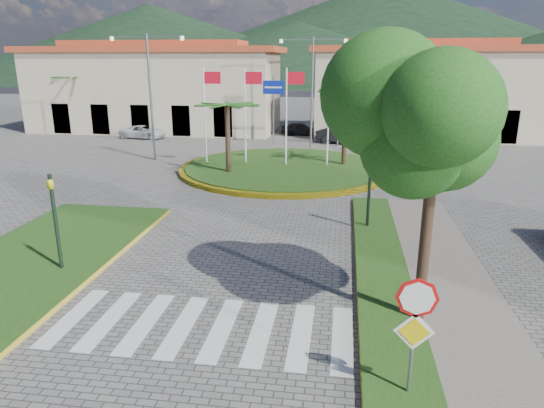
# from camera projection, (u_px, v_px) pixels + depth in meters

# --- Properties ---
(sidewalk_right) EXTENTS (4.00, 28.00, 0.15)m
(sidewalk_right) POSITION_uv_depth(u_px,v_px,m) (465.00, 401.00, 9.48)
(sidewalk_right) COLOR gray
(sidewalk_right) RESTS_ON ground
(verge_right) EXTENTS (1.60, 28.00, 0.18)m
(verge_right) POSITION_uv_depth(u_px,v_px,m) (402.00, 394.00, 9.64)
(verge_right) COLOR #1E4814
(verge_right) RESTS_ON ground
(median_left) EXTENTS (5.00, 14.00, 0.18)m
(median_left) POSITION_uv_depth(u_px,v_px,m) (14.00, 274.00, 15.01)
(median_left) COLOR #1E4814
(median_left) RESTS_ON ground
(crosswalk) EXTENTS (8.00, 3.00, 0.01)m
(crosswalk) POSITION_uv_depth(u_px,v_px,m) (199.00, 327.00, 12.23)
(crosswalk) COLOR silver
(crosswalk) RESTS_ON ground
(roundabout_island) EXTENTS (12.70, 12.70, 6.00)m
(roundabout_island) POSITION_uv_depth(u_px,v_px,m) (285.00, 168.00, 29.23)
(roundabout_island) COLOR yellow
(roundabout_island) RESTS_ON ground
(stop_sign) EXTENTS (0.80, 0.11, 2.65)m
(stop_sign) POSITION_uv_depth(u_px,v_px,m) (415.00, 320.00, 9.10)
(stop_sign) COLOR slate
(stop_sign) RESTS_ON ground
(deciduous_tree) EXTENTS (3.60, 3.60, 6.80)m
(deciduous_tree) POSITION_uv_depth(u_px,v_px,m) (437.00, 120.00, 10.92)
(deciduous_tree) COLOR black
(deciduous_tree) RESTS_ON ground
(traffic_light_left) EXTENTS (0.15, 0.18, 3.20)m
(traffic_light_left) POSITION_uv_depth(u_px,v_px,m) (55.00, 214.00, 14.77)
(traffic_light_left) COLOR black
(traffic_light_left) RESTS_ON ground
(traffic_light_right) EXTENTS (0.15, 0.18, 3.20)m
(traffic_light_right) POSITION_uv_depth(u_px,v_px,m) (370.00, 182.00, 18.62)
(traffic_light_right) COLOR black
(traffic_light_right) RESTS_ON ground
(traffic_light_far) EXTENTS (0.18, 0.15, 3.20)m
(traffic_light_far) POSITION_uv_depth(u_px,v_px,m) (415.00, 132.00, 31.39)
(traffic_light_far) COLOR black
(traffic_light_far) RESTS_ON ground
(direction_sign_west) EXTENTS (1.60, 0.14, 5.20)m
(direction_sign_west) POSITION_uv_depth(u_px,v_px,m) (273.00, 99.00, 37.04)
(direction_sign_west) COLOR slate
(direction_sign_west) RESTS_ON ground
(direction_sign_east) EXTENTS (1.60, 0.14, 5.20)m
(direction_sign_east) POSITION_uv_depth(u_px,v_px,m) (339.00, 100.00, 36.34)
(direction_sign_east) COLOR slate
(direction_sign_east) RESTS_ON ground
(street_lamp_centre) EXTENTS (4.80, 0.16, 8.00)m
(street_lamp_centre) POSITION_uv_depth(u_px,v_px,m) (312.00, 87.00, 35.43)
(street_lamp_centre) COLOR slate
(street_lamp_centre) RESTS_ON ground
(street_lamp_west) EXTENTS (4.80, 0.16, 8.00)m
(street_lamp_west) POSITION_uv_depth(u_px,v_px,m) (150.00, 91.00, 31.14)
(street_lamp_west) COLOR slate
(street_lamp_west) RESTS_ON ground
(building_left) EXTENTS (23.32, 9.54, 8.05)m
(building_left) POSITION_uv_depth(u_px,v_px,m) (157.00, 87.00, 45.28)
(building_left) COLOR beige
(building_left) RESTS_ON ground
(building_right) EXTENTS (19.08, 9.54, 8.05)m
(building_right) POSITION_uv_depth(u_px,v_px,m) (422.00, 90.00, 41.92)
(building_right) COLOR beige
(building_right) RESTS_ON ground
(hill_far_west) EXTENTS (140.00, 140.00, 22.00)m
(hill_far_west) POSITION_uv_depth(u_px,v_px,m) (151.00, 43.00, 145.60)
(hill_far_west) COLOR black
(hill_far_west) RESTS_ON ground
(hill_far_mid) EXTENTS (180.00, 180.00, 30.00)m
(hill_far_mid) POSITION_uv_depth(u_px,v_px,m) (385.00, 31.00, 153.59)
(hill_far_mid) COLOR black
(hill_far_mid) RESTS_ON ground
(hill_near_back) EXTENTS (110.00, 110.00, 16.00)m
(hill_near_back) POSITION_uv_depth(u_px,v_px,m) (297.00, 53.00, 130.69)
(hill_near_back) COLOR black
(hill_near_back) RESTS_ON ground
(white_van) EXTENTS (3.97, 2.04, 1.07)m
(white_van) POSITION_uv_depth(u_px,v_px,m) (143.00, 132.00, 40.97)
(white_van) COLOR silver
(white_van) RESTS_ON ground
(car_dark_a) EXTENTS (3.39, 1.59, 1.12)m
(car_dark_a) POSITION_uv_depth(u_px,v_px,m) (300.00, 129.00, 42.68)
(car_dark_a) COLOR black
(car_dark_a) RESTS_ON ground
(car_dark_b) EXTENTS (4.28, 2.53, 1.33)m
(car_dark_b) POSITION_uv_depth(u_px,v_px,m) (342.00, 135.00, 38.37)
(car_dark_b) COLOR black
(car_dark_b) RESTS_ON ground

